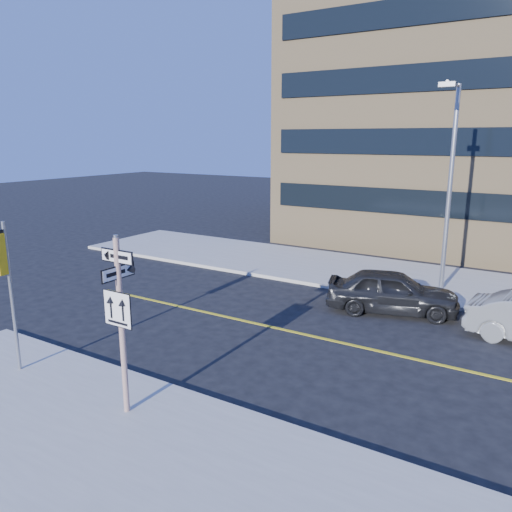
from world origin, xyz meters
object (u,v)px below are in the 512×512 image
Objects in this scene: traffic_signal at (2,266)px; sign_pole at (120,316)px; parked_car_a at (392,291)px; streetlight_a at (450,176)px.

sign_pole is at bearing 2.11° from traffic_signal.
traffic_signal is at bearing -177.89° from sign_pole.
traffic_signal is at bearing 129.43° from parked_car_a.
parked_car_a is 0.58× the size of streetlight_a.
traffic_signal is at bearing -120.80° from streetlight_a.
streetlight_a is (4.00, 13.27, 2.32)m from sign_pole.
parked_car_a is (6.98, 10.23, -2.24)m from traffic_signal.
sign_pole is 1.02× the size of traffic_signal.
traffic_signal is 12.58m from parked_car_a.
traffic_signal is 15.72m from streetlight_a.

